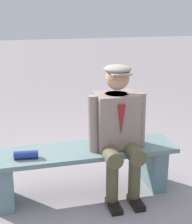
{
  "coord_description": "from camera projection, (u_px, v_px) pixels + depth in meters",
  "views": [
    {
      "loc": [
        0.59,
        2.8,
        1.74
      ],
      "look_at": [
        -0.13,
        0.0,
        0.81
      ],
      "focal_mm": 54.28,
      "sensor_mm": 36.0,
      "label": 1
    }
  ],
  "objects": [
    {
      "name": "ground_plane",
      "position": [
        83.0,
        193.0,
        3.26
      ],
      "size": [
        30.0,
        30.0,
        0.0
      ],
      "primitive_type": "plane",
      "color": "gray"
    },
    {
      "name": "rolled_magazine",
      "position": [
        26.0,
        155.0,
        2.92
      ],
      "size": [
        0.21,
        0.09,
        0.07
      ],
      "primitive_type": "cylinder",
      "rotation": [
        0.0,
        1.57,
        -0.11
      ],
      "color": "navy",
      "rests_on": "bench"
    },
    {
      "name": "seated_man",
      "position": [
        118.0,
        127.0,
        3.07
      ],
      "size": [
        0.54,
        0.58,
        1.24
      ],
      "color": "gray",
      "rests_on": "ground"
    },
    {
      "name": "bench",
      "position": [
        83.0,
        165.0,
        3.16
      ],
      "size": [
        1.75,
        0.43,
        0.46
      ],
      "color": "slate",
      "rests_on": "ground"
    }
  ]
}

